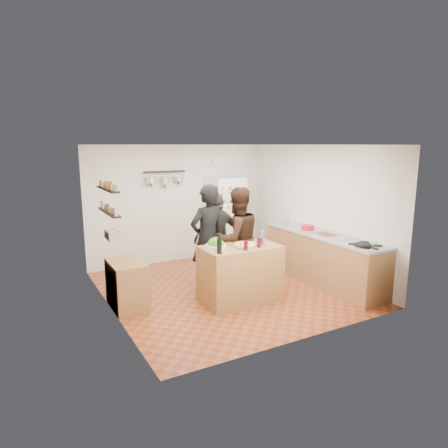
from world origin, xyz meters
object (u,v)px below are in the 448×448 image
salad_bowl (216,247)px  skillet (363,245)px  red_bowl (308,228)px  wall_clock (218,161)px  wine_bottle (219,246)px  person_center (237,239)px  salt_canister (260,241)px  person_back (218,237)px  fridge (225,218)px  side_table (127,284)px  person_left (208,239)px  counter_run (322,259)px  prep_island (240,273)px  pepper_mill (262,237)px

salad_bowl → skillet: salad_bowl is taller
red_bowl → wall_clock: bearing=107.3°
wine_bottle → person_center: person_center is taller
salt_canister → person_back: (-0.16, 1.15, -0.16)m
fridge → side_table: fridge is taller
salad_bowl → person_left: (0.14, 0.56, -0.01)m
skillet → counter_run: bearing=84.3°
red_bowl → side_table: size_ratio=0.29×
prep_island → person_left: (-0.28, 0.61, 0.47)m
salt_canister → person_left: person_left is taller
prep_island → person_left: person_left is taller
salad_bowl → person_left: person_left is taller
person_left → person_back: bearing=-145.9°
pepper_mill → salt_canister: (-0.15, -0.17, -0.01)m
salt_canister → red_bowl: size_ratio=0.63×
person_center → skillet: bearing=134.7°
red_bowl → side_table: (-3.39, 0.25, -0.60)m
prep_island → person_center: 0.69m
wall_clock → side_table: wall_clock is taller
counter_run → salad_bowl: bearing=178.8°
red_bowl → wall_clock: wall_clock is taller
pepper_mill → person_left: size_ratio=0.09×
wine_bottle → salad_bowl: bearing=73.5°
person_back → salad_bowl: bearing=59.4°
prep_island → skillet: 2.00m
counter_run → wall_clock: wall_clock is taller
person_center → prep_island: bearing=65.4°
pepper_mill → skillet: (1.21, -1.05, -0.05)m
salt_canister → person_center: person_center is taller
person_center → red_bowl: bearing=176.8°
skillet → pepper_mill: bearing=139.2°
counter_run → pepper_mill: bearing=178.0°
salad_bowl → wine_bottle: 0.29m
prep_island → side_table: prep_island is taller
person_left → person_center: size_ratio=1.03×
person_back → side_table: 1.92m
salt_canister → wall_clock: bearing=75.5°
red_bowl → side_table: bearing=175.8°
person_left → side_table: person_left is taller
wine_bottle → prep_island: bearing=23.7°
prep_island → skillet: bearing=-30.9°
person_left → salad_bowl: bearing=65.2°
skillet → side_table: skillet is taller
person_back → wall_clock: bearing=-119.4°
salad_bowl → wall_clock: bearing=61.0°
prep_island → person_back: 1.10m
red_bowl → fridge: bearing=110.0°
person_back → person_center: bearing=97.5°
person_left → counter_run: bearing=152.7°
person_left → fridge: (1.29, 1.69, -0.03)m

